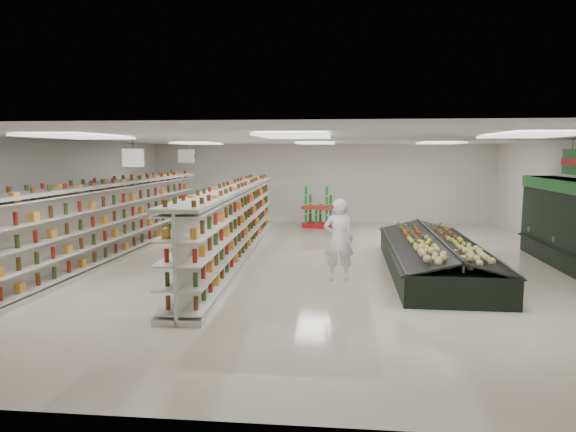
# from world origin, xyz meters

# --- Properties ---
(floor) EXTENTS (16.00, 16.00, 0.00)m
(floor) POSITION_xyz_m (0.00, 0.00, 0.00)
(floor) COLOR beige
(floor) RESTS_ON ground
(ceiling) EXTENTS (14.00, 16.00, 0.02)m
(ceiling) POSITION_xyz_m (0.00, 0.00, 3.20)
(ceiling) COLOR white
(ceiling) RESTS_ON wall_back
(wall_back) EXTENTS (14.00, 0.02, 3.20)m
(wall_back) POSITION_xyz_m (0.00, 8.00, 1.60)
(wall_back) COLOR silver
(wall_back) RESTS_ON floor
(wall_front) EXTENTS (14.00, 0.02, 3.20)m
(wall_front) POSITION_xyz_m (0.00, -8.00, 1.60)
(wall_front) COLOR silver
(wall_front) RESTS_ON floor
(wall_left) EXTENTS (0.02, 16.00, 3.20)m
(wall_left) POSITION_xyz_m (-7.00, 0.00, 1.60)
(wall_left) COLOR silver
(wall_left) RESTS_ON floor
(aisle_sign_near) EXTENTS (0.52, 0.06, 0.75)m
(aisle_sign_near) POSITION_xyz_m (-3.80, -2.00, 2.75)
(aisle_sign_near) COLOR white
(aisle_sign_near) RESTS_ON ceiling
(aisle_sign_far) EXTENTS (0.52, 0.06, 0.75)m
(aisle_sign_far) POSITION_xyz_m (-3.80, 2.00, 2.75)
(aisle_sign_far) COLOR white
(aisle_sign_far) RESTS_ON ceiling
(gondola_left) EXTENTS (1.37, 12.00, 2.08)m
(gondola_left) POSITION_xyz_m (-5.39, -0.15, 0.95)
(gondola_left) COLOR beige
(gondola_left) RESTS_ON floor
(gondola_center) EXTENTS (1.16, 11.35, 1.96)m
(gondola_center) POSITION_xyz_m (-2.03, 0.52, 0.90)
(gondola_center) COLOR beige
(gondola_center) RESTS_ON floor
(produce_island) EXTENTS (2.29, 6.18, 0.92)m
(produce_island) POSITION_xyz_m (3.08, -0.68, 0.42)
(produce_island) COLOR black
(produce_island) RESTS_ON floor
(soda_endcap) EXTENTS (1.29, 1.03, 1.45)m
(soda_endcap) POSITION_xyz_m (-0.01, 6.42, 0.70)
(soda_endcap) COLOR red
(soda_endcap) RESTS_ON floor
(shopper_main) EXTENTS (0.71, 0.50, 1.85)m
(shopper_main) POSITION_xyz_m (0.78, -1.71, 0.93)
(shopper_main) COLOR silver
(shopper_main) RESTS_ON floor
(shopper_background) EXTENTS (0.62, 0.93, 1.85)m
(shopper_background) POSITION_xyz_m (-2.90, 4.36, 0.92)
(shopper_background) COLOR tan
(shopper_background) RESTS_ON floor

